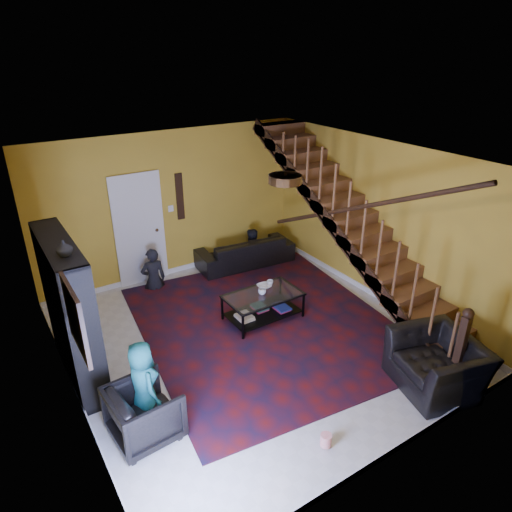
% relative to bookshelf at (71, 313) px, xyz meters
% --- Properties ---
extents(floor, '(5.50, 5.50, 0.00)m').
position_rel_bookshelf_xyz_m(floor, '(2.40, -0.60, -0.96)').
color(floor, beige).
rests_on(floor, ground).
extents(room, '(5.50, 5.50, 5.50)m').
position_rel_bookshelf_xyz_m(room, '(1.07, 0.73, -0.91)').
color(room, gold).
rests_on(room, ground).
extents(staircase, '(0.95, 5.02, 3.18)m').
position_rel_bookshelf_xyz_m(staircase, '(4.53, -0.60, 0.43)').
color(staircase, brown).
rests_on(staircase, floor).
extents(bookshelf, '(0.35, 1.80, 2.00)m').
position_rel_bookshelf_xyz_m(bookshelf, '(0.00, 0.00, 0.00)').
color(bookshelf, black).
rests_on(bookshelf, floor).
extents(door, '(0.82, 0.05, 2.05)m').
position_rel_bookshelf_xyz_m(door, '(1.70, 2.12, 0.06)').
color(door, silver).
rests_on(door, floor).
extents(framed_picture, '(0.04, 0.74, 0.74)m').
position_rel_bookshelf_xyz_m(framed_picture, '(-0.17, -1.50, 0.79)').
color(framed_picture, maroon).
rests_on(framed_picture, room).
extents(wall_hanging, '(0.14, 0.03, 0.90)m').
position_rel_bookshelf_xyz_m(wall_hanging, '(2.55, 2.13, 0.59)').
color(wall_hanging, black).
rests_on(wall_hanging, room).
extents(ceiling_fixture, '(0.40, 0.40, 0.10)m').
position_rel_bookshelf_xyz_m(ceiling_fixture, '(2.40, -1.40, 1.78)').
color(ceiling_fixture, '#3F2814').
rests_on(ceiling_fixture, room).
extents(rug, '(4.25, 4.73, 0.02)m').
position_rel_bookshelf_xyz_m(rug, '(2.82, -0.39, -0.95)').
color(rug, '#4B0D0D').
rests_on(rug, floor).
extents(sofa, '(2.05, 0.95, 0.58)m').
position_rel_bookshelf_xyz_m(sofa, '(3.72, 1.70, -0.67)').
color(sofa, black).
rests_on(sofa, floor).
extents(armchair_left, '(0.81, 0.79, 0.69)m').
position_rel_bookshelf_xyz_m(armchair_left, '(0.35, -1.58, -0.62)').
color(armchair_left, black).
rests_on(armchair_left, floor).
extents(armchair_right, '(1.23, 1.33, 0.72)m').
position_rel_bookshelf_xyz_m(armchair_right, '(3.90, -2.85, -0.60)').
color(armchair_right, black).
rests_on(armchair_right, floor).
extents(person_adult_a, '(0.49, 0.35, 1.25)m').
position_rel_bookshelf_xyz_m(person_adult_a, '(1.75, 1.75, -0.79)').
color(person_adult_a, black).
rests_on(person_adult_a, sofa).
extents(person_adult_b, '(0.57, 0.45, 1.17)m').
position_rel_bookshelf_xyz_m(person_adult_b, '(3.90, 1.75, -0.83)').
color(person_adult_b, black).
rests_on(person_adult_b, sofa).
extents(person_child, '(0.39, 0.56, 1.10)m').
position_rel_bookshelf_xyz_m(person_child, '(0.45, -1.33, -0.42)').
color(person_child, '#1B6866').
rests_on(person_child, armchair_left).
extents(coffee_table, '(1.24, 0.73, 0.47)m').
position_rel_bookshelf_xyz_m(coffee_table, '(2.88, -0.25, -0.69)').
color(coffee_table, black).
rests_on(coffee_table, floor).
extents(cup_a, '(0.17, 0.17, 0.10)m').
position_rel_bookshelf_xyz_m(cup_a, '(2.87, -0.23, -0.44)').
color(cup_a, '#999999').
rests_on(cup_a, coffee_table).
extents(cup_b, '(0.11, 0.11, 0.10)m').
position_rel_bookshelf_xyz_m(cup_b, '(3.14, -0.07, -0.44)').
color(cup_b, '#999999').
rests_on(cup_b, coffee_table).
extents(bowl, '(0.24, 0.24, 0.06)m').
position_rel_bookshelf_xyz_m(bowl, '(3.01, -0.08, -0.46)').
color(bowl, '#999999').
rests_on(bowl, coffee_table).
extents(vase, '(0.18, 0.18, 0.19)m').
position_rel_bookshelf_xyz_m(vase, '(-0.00, -0.50, 1.13)').
color(vase, '#999999').
rests_on(vase, bookshelf).
extents(popcorn_bucket, '(0.17, 0.17, 0.15)m').
position_rel_bookshelf_xyz_m(popcorn_bucket, '(2.01, -2.85, -0.87)').
color(popcorn_bucket, red).
rests_on(popcorn_bucket, rug).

